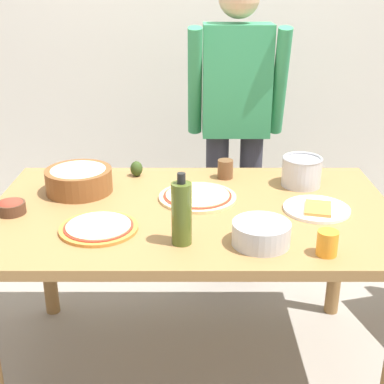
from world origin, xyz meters
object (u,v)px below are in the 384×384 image
(plate_with_slice, at_px, (317,209))
(olive_oil_bottle, at_px, (182,213))
(person_cook, at_px, (236,117))
(steel_pot, at_px, (302,171))
(dining_table, at_px, (192,229))
(pizza_cooked_on_tray, at_px, (99,227))
(small_sauce_bowl, at_px, (11,207))
(avocado, at_px, (137,169))
(cup_small_brown, at_px, (225,169))
(cup_orange, at_px, (327,243))
(mixing_bowl_steel, at_px, (261,233))
(popcorn_bowl, at_px, (79,178))
(pizza_raw_on_board, at_px, (198,196))

(plate_with_slice, bearing_deg, olive_oil_bottle, -152.69)
(person_cook, relative_size, steel_pot, 9.34)
(dining_table, height_order, pizza_cooked_on_tray, pizza_cooked_on_tray)
(small_sauce_bowl, xyz_separation_m, avocado, (0.44, 0.42, 0.01))
(steel_pot, bearing_deg, person_cook, 116.58)
(plate_with_slice, height_order, steel_pot, steel_pot)
(olive_oil_bottle, height_order, cup_small_brown, olive_oil_bottle)
(person_cook, height_order, small_sauce_bowl, person_cook)
(pizza_cooked_on_tray, xyz_separation_m, cup_orange, (0.78, -0.18, 0.03))
(small_sauce_bowl, relative_size, cup_orange, 1.29)
(small_sauce_bowl, distance_m, steel_pot, 1.21)
(person_cook, height_order, avocado, person_cook)
(mixing_bowl_steel, distance_m, cup_small_brown, 0.65)
(mixing_bowl_steel, relative_size, cup_small_brown, 2.35)
(plate_with_slice, height_order, small_sauce_bowl, small_sauce_bowl)
(steel_pot, bearing_deg, pizza_cooked_on_tray, -151.53)
(mixing_bowl_steel, height_order, small_sauce_bowl, mixing_bowl_steel)
(pizza_cooked_on_tray, distance_m, cup_small_brown, 0.72)
(pizza_cooked_on_tray, bearing_deg, cup_small_brown, 47.51)
(popcorn_bowl, bearing_deg, avocado, 40.27)
(dining_table, distance_m, avocado, 0.47)
(dining_table, bearing_deg, steel_pot, 27.83)
(cup_orange, bearing_deg, person_cook, 100.96)
(pizza_raw_on_board, xyz_separation_m, cup_orange, (0.42, -0.48, 0.03))
(avocado, bearing_deg, pizza_cooked_on_tray, -98.51)
(dining_table, distance_m, person_cook, 0.83)
(pizza_cooked_on_tray, xyz_separation_m, steel_pot, (0.81, 0.44, 0.06))
(mixing_bowl_steel, distance_m, small_sauce_bowl, 0.97)
(person_cook, distance_m, steel_pot, 0.58)
(small_sauce_bowl, bearing_deg, pizza_cooked_on_tray, -21.80)
(pizza_raw_on_board, xyz_separation_m, avocado, (-0.28, 0.27, 0.03))
(person_cook, bearing_deg, small_sauce_bowl, -138.99)
(pizza_raw_on_board, bearing_deg, dining_table, -102.80)
(pizza_cooked_on_tray, distance_m, olive_oil_bottle, 0.34)
(popcorn_bowl, bearing_deg, cup_orange, -30.96)
(mixing_bowl_steel, height_order, olive_oil_bottle, olive_oil_bottle)
(cup_orange, bearing_deg, plate_with_slice, 82.66)
(dining_table, height_order, popcorn_bowl, popcorn_bowl)
(mixing_bowl_steel, relative_size, avocado, 2.86)
(plate_with_slice, xyz_separation_m, avocado, (-0.74, 0.39, 0.03))
(cup_orange, bearing_deg, olive_oil_bottle, 170.20)
(steel_pot, xyz_separation_m, cup_orange, (-0.03, -0.63, -0.02))
(steel_pot, distance_m, cup_small_brown, 0.34)
(popcorn_bowl, distance_m, small_sauce_bowl, 0.32)
(cup_small_brown, bearing_deg, pizza_raw_on_board, -117.81)
(avocado, bearing_deg, mixing_bowl_steel, -53.79)
(popcorn_bowl, relative_size, cup_small_brown, 3.29)
(small_sauce_bowl, distance_m, cup_small_brown, 0.93)
(small_sauce_bowl, distance_m, olive_oil_bottle, 0.71)
(plate_with_slice, distance_m, steel_pot, 0.28)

